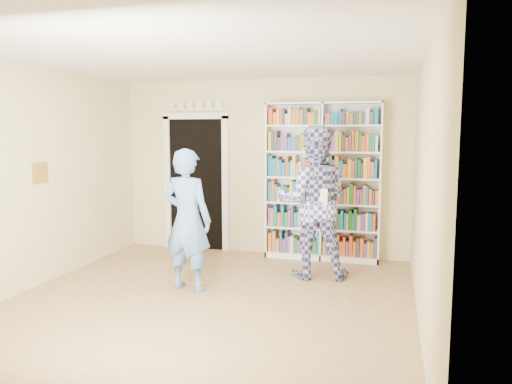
% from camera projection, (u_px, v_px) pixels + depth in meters
% --- Properties ---
extents(floor, '(5.00, 5.00, 0.00)m').
position_uv_depth(floor, '(205.00, 304.00, 5.52)').
color(floor, '#956D48').
rests_on(floor, ground).
extents(ceiling, '(5.00, 5.00, 0.00)m').
position_uv_depth(ceiling, '(202.00, 55.00, 5.20)').
color(ceiling, white).
rests_on(ceiling, wall_back).
extents(wall_back, '(4.50, 0.00, 4.50)m').
position_uv_depth(wall_back, '(263.00, 167.00, 7.75)').
color(wall_back, beige).
rests_on(wall_back, floor).
extents(wall_left, '(0.00, 5.00, 5.00)m').
position_uv_depth(wall_left, '(28.00, 178.00, 5.95)').
color(wall_left, beige).
rests_on(wall_left, floor).
extents(wall_right, '(0.00, 5.00, 5.00)m').
position_uv_depth(wall_right, '(424.00, 190.00, 4.77)').
color(wall_right, beige).
rests_on(wall_right, floor).
extents(bookshelf, '(1.69, 0.32, 2.33)m').
position_uv_depth(bookshelf, '(323.00, 181.00, 7.37)').
color(bookshelf, white).
rests_on(bookshelf, floor).
extents(doorway, '(1.10, 0.08, 2.43)m').
position_uv_depth(doorway, '(196.00, 177.00, 8.04)').
color(doorway, black).
rests_on(doorway, floor).
extents(wall_art, '(0.03, 0.25, 0.25)m').
position_uv_depth(wall_art, '(40.00, 173.00, 6.13)').
color(wall_art, brown).
rests_on(wall_art, wall_left).
extents(man_blue, '(0.68, 0.51, 1.71)m').
position_uv_depth(man_blue, '(187.00, 220.00, 5.95)').
color(man_blue, '#5983C6').
rests_on(man_blue, floor).
extents(man_plaid, '(1.08, 0.91, 1.98)m').
position_uv_depth(man_plaid, '(313.00, 202.00, 6.48)').
color(man_plaid, navy).
rests_on(man_plaid, floor).
extents(paper_sheet, '(0.22, 0.04, 0.31)m').
position_uv_depth(paper_sheet, '(319.00, 201.00, 6.21)').
color(paper_sheet, white).
rests_on(paper_sheet, man_plaid).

